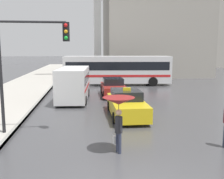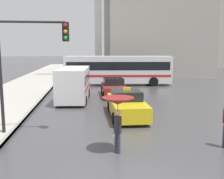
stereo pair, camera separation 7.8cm
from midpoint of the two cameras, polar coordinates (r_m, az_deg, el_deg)
taxi at (r=15.00m, az=3.31°, el=-3.20°), size 1.91×4.80×1.64m
sedan_red at (r=21.61m, az=0.42°, el=0.42°), size 1.91×4.31×1.44m
ambulance_van at (r=19.71m, az=-8.16°, el=1.53°), size 2.41×5.79×2.43m
city_bus at (r=28.14m, az=1.36°, el=4.49°), size 11.40×3.35×3.08m
pedestrian_with_umbrella at (r=9.46m, az=1.51°, el=-3.73°), size 1.17×1.17×2.08m
traffic_light at (r=11.75m, az=-17.54°, el=7.52°), size 3.01×0.38×5.22m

